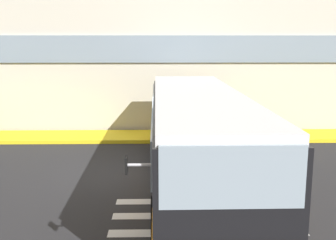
{
  "coord_description": "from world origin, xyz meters",
  "views": [
    {
      "loc": [
        0.96,
        -12.57,
        4.15
      ],
      "look_at": [
        1.23,
        1.16,
        1.5
      ],
      "focal_mm": 43.84,
      "sensor_mm": 36.0,
      "label": 1
    }
  ],
  "objects": [
    {
      "name": "ground_plane",
      "position": [
        0.0,
        0.0,
        -0.01
      ],
      "size": [
        80.0,
        90.0,
        0.02
      ],
      "primitive_type": "cube",
      "color": "#232326",
      "rests_on": "ground"
    },
    {
      "name": "bay_paint_stripes",
      "position": [
        2.0,
        -4.2,
        0.0
      ],
      "size": [
        4.4,
        3.96,
        0.01
      ],
      "color": "silver",
      "rests_on": "ground"
    },
    {
      "name": "terminal_building",
      "position": [
        -0.69,
        11.66,
        3.3
      ],
      "size": [
        25.68,
        13.8,
        6.62
      ],
      "color": "beige",
      "rests_on": "ground"
    },
    {
      "name": "boarding_curb",
      "position": [
        0.0,
        4.8,
        0.07
      ],
      "size": [
        27.88,
        2.0,
        0.15
      ],
      "primitive_type": "cube",
      "color": "yellow",
      "rests_on": "ground"
    },
    {
      "name": "bus_main_foreground",
      "position": [
        2.04,
        -0.86,
        1.33
      ],
      "size": [
        3.03,
        11.68,
        2.7
      ],
      "color": "black",
      "rests_on": "ground"
    },
    {
      "name": "safety_bollard_yellow",
      "position": [
        1.38,
        3.6,
        0.45
      ],
      "size": [
        0.18,
        0.18,
        0.9
      ],
      "primitive_type": "cylinder",
      "color": "yellow",
      "rests_on": "ground"
    }
  ]
}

